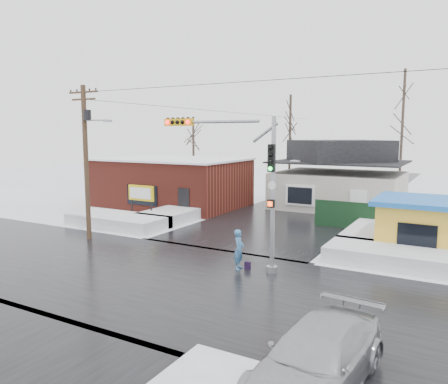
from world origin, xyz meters
The scene contains 20 objects.
ground centered at (0.00, 0.00, 0.00)m, with size 120.00×120.00×0.00m, color white.
road_ns centered at (0.00, 0.00, 0.01)m, with size 10.00×120.00×0.02m, color black.
road_ew centered at (0.00, 0.00, 0.01)m, with size 120.00×10.00×0.02m, color black.
snowbank_nw centered at (-9.00, 7.00, 0.40)m, with size 7.00×3.00×0.80m, color white.
snowbank_ne centered at (9.00, 7.00, 0.40)m, with size 7.00×3.00×0.80m, color white.
snowbank_nside_w centered at (-7.00, 12.00, 0.40)m, with size 3.00×8.00×0.80m, color white.
snowbank_nside_e centered at (7.00, 12.00, 0.40)m, with size 3.00×8.00×0.80m, color white.
traffic_signal centered at (2.43, 2.97, 4.54)m, with size 6.05×0.68×7.00m.
utility_pole centered at (-7.93, 3.50, 5.11)m, with size 3.15×0.44×9.00m.
brick_building centered at (-11.00, 15.99, 2.08)m, with size 12.20×8.20×4.12m.
marquee_sign centered at (-9.00, 9.49, 1.92)m, with size 2.20×0.21×2.55m.
house centered at (2.00, 22.00, 2.62)m, with size 10.40×8.40×5.76m.
kiosk centered at (9.50, 9.99, 1.46)m, with size 4.60×4.60×2.88m.
fence centered at (6.50, 14.00, 0.90)m, with size 8.00×0.12×1.80m, color black.
tree_far_left centered at (-4.00, 26.00, 7.95)m, with size 3.00×3.00×10.00m.
tree_far_mid centered at (6.00, 28.00, 9.54)m, with size 3.00×3.00×12.00m.
tree_far_west centered at (-14.00, 24.00, 6.36)m, with size 3.00×3.00×8.00m.
pedestrian centered at (2.48, 2.70, 0.93)m, with size 0.68×0.45×1.86m, color teal.
car centered at (8.55, -4.79, 0.78)m, with size 2.18×5.36×1.56m, color #A7A9AE.
shopping_bag centered at (2.85, 2.85, 0.17)m, with size 0.28×0.12×0.35m, color black.
Camera 1 is at (11.48, -14.72, 6.26)m, focal length 35.00 mm.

